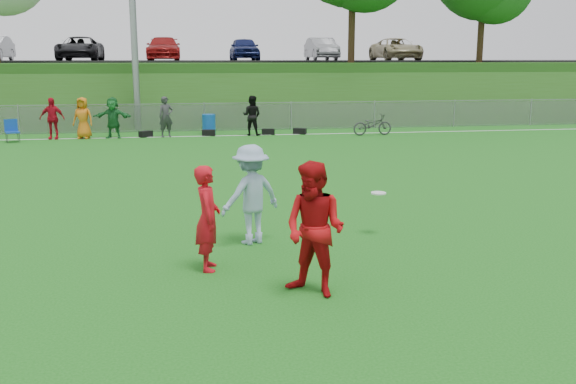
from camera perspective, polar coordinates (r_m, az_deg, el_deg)
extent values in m
plane|color=#165612|center=(10.00, -3.38, -7.31)|extent=(120.00, 120.00, 0.00)
cube|color=white|center=(27.61, -7.27, 4.95)|extent=(60.00, 0.10, 0.01)
cube|color=gray|center=(29.54, -7.45, 6.56)|extent=(58.00, 0.02, 1.20)
cube|color=gray|center=(29.48, -7.49, 7.81)|extent=(58.00, 0.04, 0.04)
cube|color=#275117|center=(40.45, -8.03, 9.23)|extent=(120.00, 18.00, 3.00)
cube|color=black|center=(42.41, -8.16, 11.43)|extent=(120.00, 12.00, 0.10)
imported|color=black|center=(41.84, -18.00, 12.04)|extent=(2.39, 5.18, 1.44)
imported|color=maroon|center=(41.42, -10.99, 12.40)|extent=(2.02, 4.96, 1.44)
imported|color=#11194C|center=(41.59, -3.92, 12.58)|extent=(1.70, 4.23, 1.44)
imported|color=slate|center=(42.36, 2.99, 12.58)|extent=(1.52, 4.37, 1.44)
imported|color=tan|center=(43.69, 9.57, 12.41)|extent=(2.39, 5.18, 1.44)
imported|color=#B80C1D|center=(28.01, -20.24, 6.15)|extent=(1.03, 0.50, 1.69)
imported|color=#CC6913|center=(27.81, -17.77, 6.28)|extent=(0.94, 0.73, 1.69)
imported|color=#1B672B|center=(27.66, -15.30, 6.40)|extent=(1.64, 0.77, 1.69)
imported|color=#2F2F31|center=(27.52, -10.80, 6.58)|extent=(0.71, 0.58, 1.69)
imported|color=black|center=(27.66, -3.23, 6.80)|extent=(1.02, 0.93, 1.69)
cube|color=black|center=(27.72, -12.54, 5.06)|extent=(0.60, 0.56, 0.26)
cube|color=black|center=(27.70, -7.07, 5.24)|extent=(0.58, 0.36, 0.26)
cube|color=black|center=(27.91, -1.77, 5.38)|extent=(0.57, 0.32, 0.26)
cube|color=black|center=(28.13, 1.06, 5.43)|extent=(0.62, 0.51, 0.26)
imported|color=red|center=(10.06, -7.16, -2.32)|extent=(0.43, 0.63, 1.66)
imported|color=#B30C10|center=(8.90, 2.39, -3.34)|extent=(1.17, 1.15, 1.90)
imported|color=#8FA7C6|center=(11.42, -3.31, -0.23)|extent=(1.33, 1.10, 1.79)
cylinder|color=white|center=(12.10, 8.05, -0.09)|extent=(0.28, 0.28, 0.03)
cylinder|color=#0F49A3|center=(28.37, -7.05, 6.01)|extent=(0.60, 0.60, 0.86)
cube|color=#0E3AA1|center=(27.58, -23.31, 4.90)|extent=(0.64, 0.64, 0.05)
cube|color=#0E3AA1|center=(27.79, -23.41, 5.46)|extent=(0.48, 0.21, 0.50)
imported|color=#2A2A2C|center=(27.93, 7.51, 5.95)|extent=(1.76, 0.73, 0.90)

